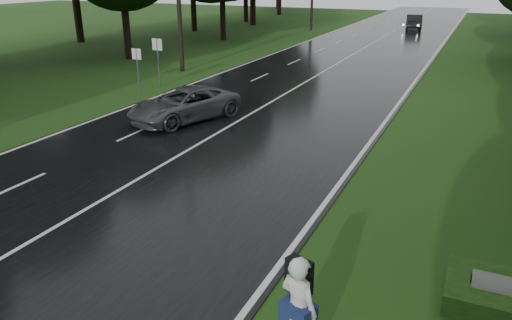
{
  "coord_description": "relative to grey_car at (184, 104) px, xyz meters",
  "views": [
    {
      "loc": [
        9.17,
        -7.0,
        6.08
      ],
      "look_at": [
        3.8,
        4.68,
        1.1
      ],
      "focal_mm": 34.22,
      "sensor_mm": 36.0,
      "label": 1
    }
  ],
  "objects": [
    {
      "name": "culvert",
      "position": [
        12.48,
        -8.19,
        -0.74
      ],
      "size": [
        1.28,
        0.64,
        0.64
      ],
      "primitive_type": "cylinder",
      "rotation": [
        0.0,
        1.57,
        0.0
      ],
      "color": "slate",
      "rests_on": "ground"
    },
    {
      "name": "grey_car",
      "position": [
        0.0,
        0.0,
        0.0
      ],
      "size": [
        3.94,
        5.5,
        1.39
      ],
      "primitive_type": "imported",
      "rotation": [
        0.0,
        0.0,
        5.92
      ],
      "color": "#46484B",
      "rests_on": "road"
    },
    {
      "name": "lane_center",
      "position": [
        2.2,
        9.72,
        -0.69
      ],
      "size": [
        0.12,
        140.0,
        0.01
      ],
      "primitive_type": "cube",
      "color": "silver",
      "rests_on": "road"
    },
    {
      "name": "far_car",
      "position": [
        3.8,
        41.74,
        0.09
      ],
      "size": [
        2.35,
        4.94,
        1.56
      ],
      "primitive_type": "imported",
      "rotation": [
        0.0,
        0.0,
        3.29
      ],
      "color": "black",
      "rests_on": "road"
    },
    {
      "name": "road_sign_a",
      "position": [
        -5.0,
        3.4,
        -0.74
      ],
      "size": [
        0.57,
        0.1,
        2.36
      ],
      "primitive_type": null,
      "color": "white",
      "rests_on": "ground"
    },
    {
      "name": "tree_left_d",
      "position": [
        -12.52,
        12.02,
        -0.74
      ],
      "size": [
        8.48,
        8.48,
        13.25
      ],
      "primitive_type": null,
      "color": "black",
      "rests_on": "ground"
    },
    {
      "name": "road_sign_b",
      "position": [
        -5.0,
        5.25,
        -0.74
      ],
      "size": [
        0.64,
        0.1,
        2.65
      ],
      "primitive_type": null,
      "color": "white",
      "rests_on": "ground"
    },
    {
      "name": "hitchhiker",
      "position": [
        9.27,
        -11.07,
        0.17
      ],
      "size": [
        0.83,
        0.79,
        1.94
      ],
      "color": "silver",
      "rests_on": "ground"
    },
    {
      "name": "tree_left_f",
      "position": [
        -14.65,
        38.36,
        -0.74
      ],
      "size": [
        8.74,
        8.74,
        13.65
      ],
      "primitive_type": null,
      "color": "black",
      "rests_on": "ground"
    },
    {
      "name": "utility_pole_mid",
      "position": [
        -6.3,
        9.61,
        -0.74
      ],
      "size": [
        1.8,
        0.28,
        10.97
      ],
      "primitive_type": null,
      "color": "black",
      "rests_on": "ground"
    },
    {
      "name": "tree_left_e",
      "position": [
        -11.26,
        24.46,
        -0.74
      ],
      "size": [
        8.85,
        8.85,
        13.82
      ],
      "primitive_type": null,
      "color": "black",
      "rests_on": "ground"
    },
    {
      "name": "utility_pole_far",
      "position": [
        -6.3,
        35.62,
        -0.74
      ],
      "size": [
        1.8,
        0.28,
        10.25
      ],
      "primitive_type": null,
      "color": "black",
      "rests_on": "ground"
    },
    {
      "name": "road",
      "position": [
        2.2,
        9.72,
        -0.72
      ],
      "size": [
        12.0,
        140.0,
        0.04
      ],
      "primitive_type": "cube",
      "color": "black",
      "rests_on": "ground"
    },
    {
      "name": "ground",
      "position": [
        2.2,
        -10.28,
        -0.74
      ],
      "size": [
        160.0,
        160.0,
        0.0
      ],
      "primitive_type": "plane",
      "color": "#224715",
      "rests_on": "ground"
    }
  ]
}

